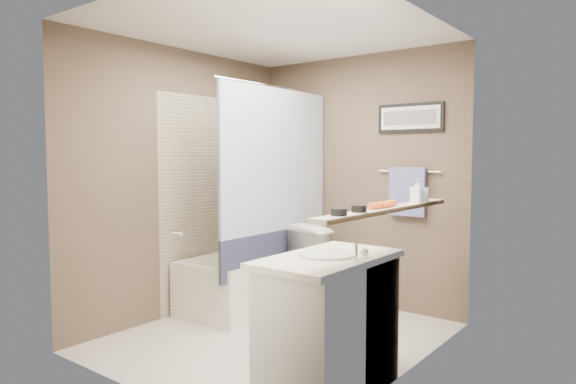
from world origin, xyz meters
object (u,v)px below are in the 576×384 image
Objects in this scene: toilet at (336,267)px; candle_bowl_far at (359,209)px; hair_brush_back at (388,204)px; hair_brush_front at (379,205)px; soap_bottle at (417,191)px; vanity at (329,328)px; candle_bowl_near at (339,212)px; bathtub at (253,279)px; glass_jar at (423,194)px.

candle_bowl_far is at bearing 144.03° from toilet.
candle_bowl_far is at bearing -90.00° from hair_brush_back.
toilet is 3.74× the size of hair_brush_front.
candle_bowl_far is at bearing -90.00° from soap_bottle.
vanity is 4.09× the size of hair_brush_front.
candle_bowl_far is at bearing -90.00° from hair_brush_front.
hair_brush_back is 1.34× the size of soap_bottle.
soap_bottle is (0.00, 1.03, 0.06)m from candle_bowl_near.
vanity is 0.81m from hair_brush_front.
bathtub is at bearing 170.96° from soap_bottle.
hair_brush_front is 0.12m from hair_brush_back.
bathtub is 1.67× the size of vanity.
soap_bottle is at bearing 90.00° from candle_bowl_far.
candle_bowl_near is 0.46m from hair_brush_front.
candle_bowl_near and candle_bowl_far have the same top height.
bathtub is at bearing 41.48° from toilet.
candle_bowl_far is 0.81m from soap_bottle.
vanity is (1.60, -1.12, 0.15)m from bathtub.
bathtub is 2.17m from hair_brush_front.
glass_jar is 0.11m from soap_bottle.
soap_bottle is at bearing -12.38° from bathtub.
candle_bowl_far is 0.25m from hair_brush_front.
vanity is 4.09× the size of hair_brush_back.
hair_brush_back is (0.00, 0.37, 0.00)m from candle_bowl_far.
candle_bowl_far is (1.79, -1.09, 0.89)m from bathtub.
glass_jar is at bearing 90.00° from candle_bowl_near.
bathtub is 2.04m from soap_bottle.
toilet is 9.13× the size of candle_bowl_far.
candle_bowl_near is 0.41× the size of hair_brush_back.
bathtub is 2.39m from candle_bowl_near.
hair_brush_front is 0.57m from soap_bottle.
hair_brush_front is at bearing 90.00° from candle_bowl_near.
soap_bottle reaches higher than glass_jar.
candle_bowl_near is 1.14m from glass_jar.
hair_brush_front is at bearing -90.00° from glass_jar.
toilet is 1.73m from hair_brush_front.
hair_brush_back is at bearing 90.00° from hair_brush_front.
soap_bottle reaches higher than toilet.
soap_bottle reaches higher than hair_brush_back.
toilet is at bearing 134.90° from hair_brush_back.
hair_brush_front is at bearing -28.76° from bathtub.
hair_brush_back reaches higher than vanity.
hair_brush_front is 1.00× the size of hair_brush_back.
toilet is at bearing 119.56° from vanity.
soap_bottle is (0.00, -0.11, 0.03)m from glass_jar.
vanity reaches higher than bathtub.
candle_bowl_far is 0.92m from glass_jar.
candle_bowl_near reaches higher than vanity.
toilet is at bearing 20.49° from bathtub.
toilet is 1.65m from hair_brush_back.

